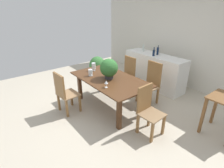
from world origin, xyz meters
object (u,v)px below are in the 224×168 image
chair_far_right (151,81)px  wine_bottle_dark (158,51)px  chair_near_left (64,92)px  dining_table (110,83)px  crystal_vase_left (94,66)px  wine_bottle_amber (154,53)px  wine_bottle_clear (143,48)px  wine_glass (106,82)px  chair_far_left (127,72)px  crystal_vase_center_near (90,72)px  kitchen_counter (154,71)px  chair_foot_end (148,108)px  flower_centerpiece (109,68)px  potted_plant_floor (97,66)px

chair_far_right → wine_bottle_dark: size_ratio=3.82×
chair_near_left → dining_table: bearing=-117.6°
crystal_vase_left → wine_bottle_amber: size_ratio=0.85×
wine_bottle_clear → wine_bottle_dark: bearing=4.0°
chair_near_left → wine_glass: 1.03m
chair_far_left → crystal_vase_center_near: 1.26m
chair_far_left → kitchen_counter: 0.88m
dining_table → wine_glass: 0.54m
chair_near_left → crystal_vase_center_near: 0.77m
wine_bottle_dark → chair_far_left: bearing=-108.9°
chair_foot_end → chair_near_left: bearing=118.6°
chair_far_left → wine_bottle_clear: size_ratio=4.17×
wine_glass → wine_bottle_clear: (-0.99, 2.16, 0.21)m
flower_centerpiece → kitchen_counter: 1.88m
wine_bottle_dark → wine_bottle_clear: wine_bottle_dark is taller
potted_plant_floor → chair_far_right: bearing=2.3°
chair_far_right → crystal_vase_center_near: chair_far_right is taller
chair_far_left → potted_plant_floor: (-1.42, -0.08, -0.16)m
wine_bottle_clear → chair_far_left: bearing=-75.3°
chair_near_left → chair_far_right: size_ratio=0.94×
kitchen_counter → wine_bottle_dark: (0.03, 0.05, 0.60)m
chair_far_left → wine_bottle_amber: wine_bottle_amber is taller
crystal_vase_center_near → potted_plant_floor: 1.89m
flower_centerpiece → wine_glass: bearing=-43.9°
chair_far_left → chair_foot_end: chair_far_left is taller
dining_table → flower_centerpiece: size_ratio=4.10×
kitchen_counter → wine_bottle_clear: bearing=178.9°
potted_plant_floor → wine_glass: bearing=-29.4°
chair_foot_end → wine_bottle_dark: (-1.31, 1.85, 0.56)m
wine_bottle_amber → potted_plant_floor: wine_bottle_amber is taller
crystal_vase_center_near → kitchen_counter: size_ratio=0.08×
chair_far_right → wine_bottle_clear: size_ratio=4.43×
chair_near_left → flower_centerpiece: (0.41, 0.95, 0.46)m
chair_near_left → wine_bottle_dark: (0.29, 2.81, 0.55)m
flower_centerpiece → crystal_vase_center_near: flower_centerpiece is taller
chair_far_left → crystal_vase_left: bearing=-103.8°
crystal_vase_center_near → chair_far_left: bearing=90.6°
chair_foot_end → wine_glass: bearing=110.1°
chair_near_left → wine_bottle_clear: wine_bottle_clear is taller
crystal_vase_center_near → potted_plant_floor: bearing=141.4°
dining_table → wine_bottle_clear: size_ratio=8.06×
chair_near_left → crystal_vase_center_near: chair_near_left is taller
crystal_vase_center_near → crystal_vase_left: bearing=134.0°
dining_table → chair_near_left: chair_near_left is taller
chair_foot_end → wine_bottle_dark: wine_bottle_dark is taller
chair_far_left → crystal_vase_left: (-0.23, -0.97, 0.33)m
chair_near_left → crystal_vase_center_near: (0.01, 0.71, 0.30)m
dining_table → wine_bottle_clear: bearing=109.8°
dining_table → kitchen_counter: bearing=95.1°
chair_near_left → chair_foot_end: 1.87m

